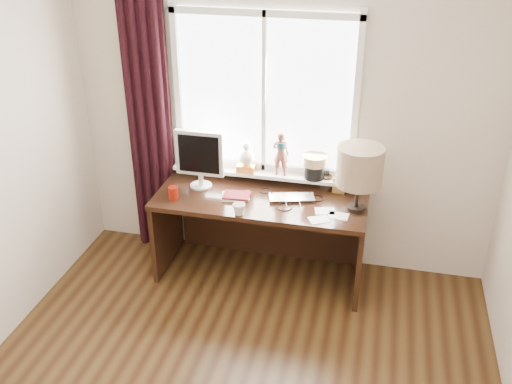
% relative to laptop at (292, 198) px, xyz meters
% --- Properties ---
extents(wall_back, '(3.50, 0.00, 2.60)m').
position_rel_laptop_xyz_m(wall_back, '(-0.15, 0.34, 0.54)').
color(wall_back, beige).
rests_on(wall_back, ground).
extents(laptop, '(0.41, 0.32, 0.03)m').
position_rel_laptop_xyz_m(laptop, '(0.00, 0.00, 0.00)').
color(laptop, silver).
rests_on(laptop, desk).
extents(mug, '(0.12, 0.13, 0.10)m').
position_rel_laptop_xyz_m(mug, '(-0.35, -0.33, 0.03)').
color(mug, white).
rests_on(mug, desk).
extents(red_cup, '(0.08, 0.08, 0.10)m').
position_rel_laptop_xyz_m(red_cup, '(-0.92, -0.20, 0.04)').
color(red_cup, maroon).
rests_on(red_cup, desk).
extents(window, '(1.52, 0.22, 1.40)m').
position_rel_laptop_xyz_m(window, '(-0.30, 0.29, 0.54)').
color(window, white).
rests_on(window, ground).
extents(curtain, '(0.38, 0.09, 2.25)m').
position_rel_laptop_xyz_m(curtain, '(-1.28, 0.25, 0.35)').
color(curtain, black).
rests_on(curtain, floor).
extents(desk, '(1.70, 0.70, 0.75)m').
position_rel_laptop_xyz_m(desk, '(-0.25, 0.07, -0.26)').
color(desk, black).
rests_on(desk, floor).
extents(monitor, '(0.40, 0.18, 0.49)m').
position_rel_laptop_xyz_m(monitor, '(-0.78, 0.05, 0.26)').
color(monitor, beige).
rests_on(monitor, desk).
extents(notebook_stack, '(0.25, 0.21, 0.03)m').
position_rel_laptop_xyz_m(notebook_stack, '(-0.44, -0.07, 0.00)').
color(notebook_stack, beige).
rests_on(notebook_stack, desk).
extents(brush_holder, '(0.09, 0.09, 0.25)m').
position_rel_laptop_xyz_m(brush_holder, '(0.24, 0.25, 0.05)').
color(brush_holder, black).
rests_on(brush_holder, desk).
extents(icon_frame, '(0.10, 0.04, 0.13)m').
position_rel_laptop_xyz_m(icon_frame, '(0.35, 0.19, 0.05)').
color(icon_frame, gold).
rests_on(icon_frame, desk).
extents(table_lamp, '(0.35, 0.35, 0.52)m').
position_rel_laptop_xyz_m(table_lamp, '(0.51, -0.05, 0.35)').
color(table_lamp, black).
rests_on(table_lamp, desk).
extents(loose_papers, '(0.30, 0.29, 0.00)m').
position_rel_laptop_xyz_m(loose_papers, '(0.31, -0.19, -0.01)').
color(loose_papers, white).
rests_on(loose_papers, desk).
extents(desk_cables, '(0.56, 0.38, 0.01)m').
position_rel_laptop_xyz_m(desk_cables, '(-0.02, -0.02, -0.01)').
color(desk_cables, black).
rests_on(desk_cables, desk).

